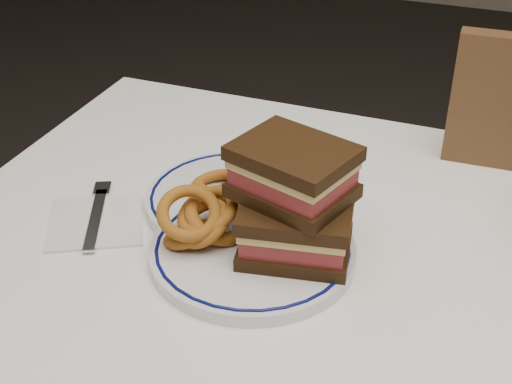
% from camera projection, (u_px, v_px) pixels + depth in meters
% --- Properties ---
extents(dining_table, '(1.27, 0.87, 0.75)m').
position_uv_depth(dining_table, '(403.00, 360.00, 0.88)').
color(dining_table, white).
rests_on(dining_table, floor).
extents(main_plate, '(0.25, 0.25, 0.02)m').
position_uv_depth(main_plate, '(253.00, 251.00, 0.88)').
color(main_plate, white).
rests_on(main_plate, dining_table).
extents(reuben_sandwich, '(0.16, 0.15, 0.13)m').
position_uv_depth(reuben_sandwich, '(294.00, 201.00, 0.83)').
color(reuben_sandwich, black).
rests_on(reuben_sandwich, main_plate).
extents(onion_rings_main, '(0.11, 0.12, 0.10)m').
position_uv_depth(onion_rings_main, '(203.00, 220.00, 0.87)').
color(onion_rings_main, brown).
rests_on(onion_rings_main, main_plate).
extents(ketchup_ramekin, '(0.05, 0.05, 0.03)m').
position_uv_depth(ketchup_ramekin, '(237.00, 198.00, 0.93)').
color(ketchup_ramekin, white).
rests_on(ketchup_ramekin, main_plate).
extents(far_plate, '(0.24, 0.24, 0.02)m').
position_uv_depth(far_plate, '(234.00, 199.00, 0.98)').
color(far_plate, white).
rests_on(far_plate, dining_table).
extents(onion_rings_far, '(0.07, 0.08, 0.04)m').
position_uv_depth(onion_rings_far, '(218.00, 183.00, 0.97)').
color(onion_rings_far, brown).
rests_on(onion_rings_far, far_plate).
extents(napkin_fork, '(0.17, 0.17, 0.01)m').
position_uv_depth(napkin_fork, '(96.00, 220.00, 0.95)').
color(napkin_fork, silver).
rests_on(napkin_fork, dining_table).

